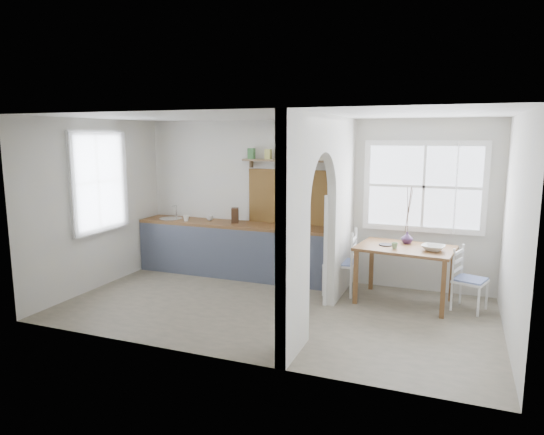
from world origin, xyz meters
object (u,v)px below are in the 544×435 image
(dining_table, at_px, (404,275))
(vase, at_px, (407,238))
(chair_left, at_px, (340,262))
(chair_right, at_px, (470,279))
(kettle, at_px, (331,223))

(dining_table, relative_size, vase, 7.63)
(dining_table, bearing_deg, chair_left, -177.47)
(vase, bearing_deg, dining_table, -88.41)
(dining_table, xyz_separation_m, chair_left, (-0.95, 0.08, 0.08))
(chair_right, bearing_deg, dining_table, 109.07)
(dining_table, relative_size, chair_right, 1.51)
(chair_left, height_order, chair_right, chair_left)
(chair_right, distance_m, vase, 1.01)
(dining_table, xyz_separation_m, vase, (-0.01, 0.23, 0.49))
(kettle, bearing_deg, dining_table, -8.61)
(vase, bearing_deg, chair_right, -14.55)
(chair_left, height_order, kettle, kettle)
(dining_table, bearing_deg, kettle, 170.84)
(chair_left, distance_m, chair_right, 1.82)
(kettle, bearing_deg, vase, 2.26)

